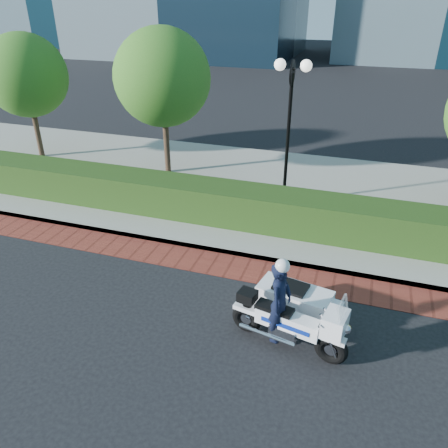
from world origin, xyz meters
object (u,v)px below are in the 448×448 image
(lamppost, at_px, (290,112))
(tree_b, at_px, (162,78))
(tree_a, at_px, (26,76))
(police_motorcycle, at_px, (290,307))

(lamppost, height_order, tree_b, tree_b)
(tree_a, relative_size, tree_b, 0.94)
(police_motorcycle, bearing_deg, tree_b, 141.20)
(lamppost, xyz_separation_m, police_motorcycle, (1.23, -5.59, -2.32))
(tree_a, height_order, tree_b, tree_b)
(lamppost, bearing_deg, tree_a, 172.59)
(tree_a, relative_size, police_motorcycle, 2.00)
(tree_b, bearing_deg, lamppost, -16.11)
(lamppost, relative_size, tree_b, 0.86)
(police_motorcycle, bearing_deg, lamppost, 113.86)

